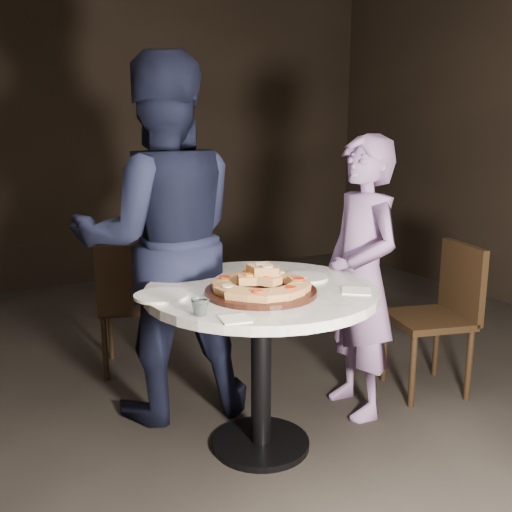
# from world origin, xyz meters

# --- Properties ---
(floor) EXTENTS (7.00, 7.00, 0.00)m
(floor) POSITION_xyz_m (0.00, 0.00, 0.00)
(floor) COLOR black
(floor) RESTS_ON ground
(table) EXTENTS (1.36, 1.36, 0.77)m
(table) POSITION_xyz_m (0.08, 0.12, 0.63)
(table) COLOR black
(table) RESTS_ON ground
(serving_board) EXTENTS (0.58, 0.58, 0.02)m
(serving_board) POSITION_xyz_m (0.02, 0.02, 0.78)
(serving_board) COLOR black
(serving_board) RESTS_ON table
(focaccia_pile) EXTENTS (0.42, 0.42, 0.11)m
(focaccia_pile) POSITION_xyz_m (0.03, 0.02, 0.82)
(focaccia_pile) COLOR #B57B46
(focaccia_pile) RESTS_ON serving_board
(plate_left) EXTENTS (0.24, 0.24, 0.01)m
(plate_left) POSITION_xyz_m (-0.36, 0.17, 0.78)
(plate_left) COLOR white
(plate_left) RESTS_ON table
(plate_right) EXTENTS (0.25, 0.25, 0.01)m
(plate_right) POSITION_xyz_m (0.33, 0.15, 0.77)
(plate_right) COLOR white
(plate_right) RESTS_ON table
(water_glass) EXTENTS (0.09, 0.09, 0.06)m
(water_glass) POSITION_xyz_m (-0.31, -0.12, 0.80)
(water_glass) COLOR silver
(water_glass) RESTS_ON table
(napkin_near) EXTENTS (0.12, 0.12, 0.01)m
(napkin_near) POSITION_xyz_m (-0.21, -0.23, 0.77)
(napkin_near) COLOR white
(napkin_near) RESTS_ON table
(napkin_far) EXTENTS (0.17, 0.17, 0.01)m
(napkin_far) POSITION_xyz_m (0.40, -0.13, 0.77)
(napkin_far) COLOR white
(napkin_far) RESTS_ON table
(chair_far) EXTENTS (0.49, 0.50, 0.81)m
(chair_far) POSITION_xyz_m (-0.21, 1.20, 0.47)
(chair_far) COLOR black
(chair_far) RESTS_ON ground
(chair_right) EXTENTS (0.49, 0.48, 0.84)m
(chair_right) POSITION_xyz_m (1.26, 0.19, 0.48)
(chair_right) COLOR black
(chair_right) RESTS_ON ground
(diner_navy) EXTENTS (0.98, 0.83, 1.81)m
(diner_navy) POSITION_xyz_m (-0.19, 0.67, 0.90)
(diner_navy) COLOR black
(diner_navy) RESTS_ON ground
(diner_teal) EXTENTS (0.39, 0.55, 1.42)m
(diner_teal) POSITION_xyz_m (0.70, 0.21, 0.71)
(diner_teal) COLOR #7D649B
(diner_teal) RESTS_ON ground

